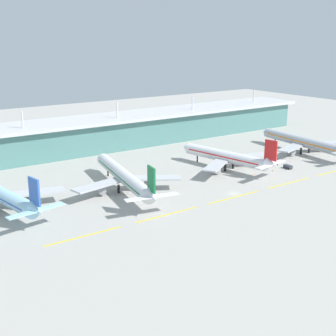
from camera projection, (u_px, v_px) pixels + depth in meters
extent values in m
plane|color=#A8A59E|center=(233.00, 193.00, 194.32)|extent=(600.00, 600.00, 0.00)
cube|color=slate|center=(113.00, 133.00, 276.37)|extent=(280.00, 28.00, 16.78)
cube|color=silver|center=(113.00, 118.00, 273.83)|extent=(288.00, 34.00, 1.80)
cylinder|color=silver|center=(22.00, 119.00, 237.15)|extent=(0.90, 0.90, 9.00)
cylinder|color=silver|center=(117.00, 110.00, 267.93)|extent=(0.90, 0.90, 9.00)
cylinder|color=silver|center=(192.00, 103.00, 298.71)|extent=(0.90, 0.90, 9.00)
cylinder|color=silver|center=(254.00, 97.00, 329.49)|extent=(0.90, 0.90, 9.00)
cone|color=#9ED1EA|center=(37.00, 210.00, 154.06)|extent=(5.99, 7.37, 5.72)
cube|color=#2D5BB7|center=(34.00, 192.00, 152.97)|extent=(1.78, 6.43, 9.50)
cube|color=#9ED1EA|center=(22.00, 215.00, 150.74)|extent=(10.40, 4.85, 0.36)
cube|color=#9ED1EA|center=(51.00, 206.00, 158.17)|extent=(10.40, 4.85, 0.36)
cube|color=#B7BABF|center=(34.00, 192.00, 179.66)|extent=(24.90, 11.72, 0.70)
cylinder|color=gray|center=(30.00, 199.00, 180.60)|extent=(3.92, 4.98, 3.20)
cylinder|color=black|center=(12.00, 205.00, 175.62)|extent=(1.10, 1.10, 3.60)
cylinder|color=silver|center=(123.00, 176.00, 197.06)|extent=(17.00, 61.10, 5.80)
cone|color=silver|center=(102.00, 158.00, 225.61)|extent=(6.15, 4.95, 5.51)
cone|color=silver|center=(153.00, 197.00, 167.30)|extent=(6.07, 7.43, 5.72)
cube|color=#146B38|center=(151.00, 179.00, 166.41)|extent=(1.87, 6.42, 9.50)
cube|color=silver|center=(138.00, 199.00, 165.62)|extent=(10.42, 4.99, 0.36)
cube|color=silver|center=(166.00, 195.00, 169.96)|extent=(10.42, 4.99, 0.36)
cube|color=#B7BABF|center=(99.00, 185.00, 188.80)|extent=(24.87, 11.39, 0.70)
cylinder|color=gray|center=(101.00, 190.00, 191.30)|extent=(3.98, 5.01, 3.20)
cube|color=#B7BABF|center=(153.00, 178.00, 198.26)|extent=(23.87, 18.68, 0.70)
cylinder|color=gray|center=(149.00, 184.00, 199.82)|extent=(3.98, 5.01, 3.20)
cylinder|color=black|center=(108.00, 172.00, 218.44)|extent=(0.70, 0.70, 3.60)
cylinder|color=black|center=(119.00, 189.00, 194.45)|extent=(1.10, 1.10, 3.60)
cylinder|color=black|center=(133.00, 187.00, 196.97)|extent=(1.10, 1.10, 3.60)
cube|color=#146B38|center=(123.00, 175.00, 196.95)|extent=(15.91, 55.11, 0.60)
cylinder|color=white|center=(225.00, 156.00, 229.57)|extent=(14.28, 49.15, 5.80)
cone|color=white|center=(186.00, 148.00, 247.57)|extent=(6.13, 4.90, 5.51)
cone|color=white|center=(272.00, 164.00, 210.56)|extent=(6.02, 7.39, 5.72)
cube|color=red|center=(271.00, 150.00, 209.47)|extent=(1.81, 6.42, 9.50)
cube|color=white|center=(264.00, 167.00, 207.22)|extent=(10.41, 4.90, 0.36)
cube|color=white|center=(277.00, 162.00, 214.69)|extent=(10.41, 4.90, 0.36)
cube|color=#B7BABF|center=(216.00, 165.00, 218.76)|extent=(23.94, 18.51, 0.70)
cylinder|color=gray|center=(215.00, 169.00, 221.32)|extent=(3.94, 4.99, 3.20)
cube|color=#B7BABF|center=(246.00, 156.00, 235.07)|extent=(24.89, 11.60, 0.70)
cylinder|color=gray|center=(242.00, 161.00, 236.00)|extent=(3.94, 4.99, 3.20)
cylinder|color=black|center=(197.00, 159.00, 243.33)|extent=(0.70, 0.70, 3.60)
cylinder|color=black|center=(225.00, 168.00, 226.64)|extent=(1.10, 1.10, 3.60)
cylinder|color=black|center=(233.00, 165.00, 230.99)|extent=(1.10, 1.10, 3.60)
cube|color=red|center=(225.00, 155.00, 229.46)|extent=(13.47, 44.34, 0.60)
cylinder|color=#ADB2BC|center=(302.00, 141.00, 262.51)|extent=(11.34, 58.94, 5.80)
cone|color=#ADB2BC|center=(265.00, 132.00, 288.76)|extent=(5.86, 4.51, 5.51)
cube|color=#B7BABF|center=(292.00, 148.00, 253.49)|extent=(24.94, 13.35, 0.70)
cylinder|color=gray|center=(291.00, 152.00, 256.03)|extent=(3.61, 4.78, 3.20)
cube|color=#B7BABF|center=(322.00, 143.00, 264.83)|extent=(24.43, 17.10, 0.70)
cylinder|color=gray|center=(318.00, 147.00, 266.23)|extent=(3.61, 4.78, 3.20)
cylinder|color=black|center=(275.00, 142.00, 282.23)|extent=(0.70, 0.70, 3.60)
cylinder|color=black|center=(301.00, 151.00, 259.77)|extent=(1.10, 1.10, 3.60)
cylinder|color=black|center=(309.00, 150.00, 262.79)|extent=(1.10, 1.10, 3.60)
cube|color=orange|center=(302.00, 141.00, 262.40)|extent=(10.83, 53.11, 0.60)
cube|color=yellow|center=(84.00, 236.00, 152.32)|extent=(28.00, 0.70, 0.04)
cube|color=yellow|center=(167.00, 215.00, 171.01)|extent=(28.00, 0.70, 0.04)
cube|color=yellow|center=(234.00, 197.00, 189.70)|extent=(28.00, 0.70, 0.04)
cube|color=yellow|center=(289.00, 183.00, 208.38)|extent=(28.00, 0.70, 0.04)
cube|color=yellow|center=(335.00, 171.00, 227.07)|extent=(28.00, 0.70, 0.04)
cube|color=#333842|center=(288.00, 166.00, 231.15)|extent=(2.67, 4.54, 1.40)
cylinder|color=black|center=(292.00, 168.00, 230.62)|extent=(0.41, 0.92, 0.90)
cylinder|color=black|center=(289.00, 169.00, 229.54)|extent=(0.41, 0.92, 0.90)
cylinder|color=black|center=(287.00, 167.00, 233.15)|extent=(0.41, 0.92, 0.90)
cylinder|color=black|center=(284.00, 167.00, 232.07)|extent=(0.41, 0.92, 0.90)
cube|color=silver|center=(275.00, 163.00, 236.89)|extent=(3.73, 2.07, 1.60)
cube|color=silver|center=(275.00, 161.00, 236.58)|extent=(3.37, 2.04, 0.16)
cylinder|color=black|center=(274.00, 165.00, 235.74)|extent=(0.92, 0.42, 0.90)
cylinder|color=black|center=(272.00, 165.00, 236.95)|extent=(0.92, 0.42, 0.90)
cylinder|color=black|center=(277.00, 165.00, 237.27)|extent=(0.92, 0.42, 0.90)
cylinder|color=black|center=(275.00, 164.00, 238.48)|extent=(0.92, 0.42, 0.90)
cone|color=orange|center=(273.00, 170.00, 227.22)|extent=(0.56, 0.56, 0.70)
cone|color=orange|center=(255.00, 174.00, 220.75)|extent=(0.56, 0.56, 0.70)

